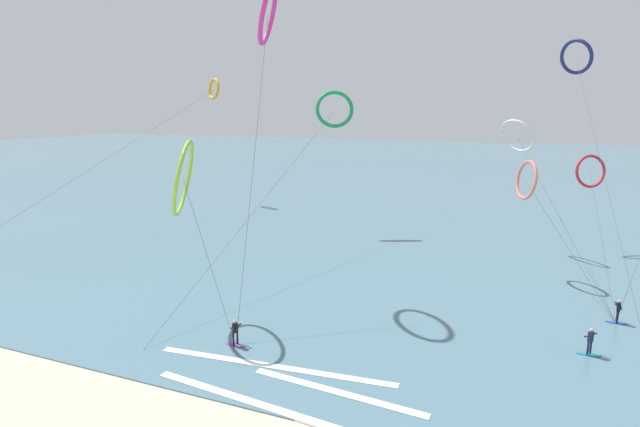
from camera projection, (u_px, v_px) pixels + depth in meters
sea_water at (447, 169)px, 115.44m from camera, size 400.00×200.00×0.08m
surfer_violet at (235, 334)px, 29.71m from camera, size 1.40×0.70×1.70m
surfer_cobalt at (618, 313)px, 32.79m from camera, size 1.40×0.61×1.70m
surfer_teal at (590, 343)px, 28.56m from camera, size 1.40×0.73×1.70m
kite_amber at (213, 89)px, 73.64m from camera, size 3.48×45.32×18.99m
kite_crimson at (591, 171)px, 48.85m from camera, size 3.36×20.73×9.91m
kite_magenta at (268, 14)px, 36.53m from camera, size 4.50×13.78×23.89m
kite_navy at (576, 57)px, 57.70m from camera, size 4.23×48.28×22.61m
kite_coral at (527, 180)px, 40.74m from camera, size 7.16×9.89×10.23m
kite_ivory at (517, 136)px, 48.08m from camera, size 9.18×18.63×13.46m
kite_lime at (183, 178)px, 31.81m from camera, size 6.88×5.27×12.54m
kite_emerald at (334, 109)px, 55.77m from camera, size 4.83×34.73×16.56m
wave_crest_near at (272, 409)px, 23.56m from camera, size 14.17×1.82×0.12m
wave_crest_mid at (337, 393)px, 24.92m from camera, size 9.70×1.26×0.12m
wave_crest_far at (274, 367)px, 27.39m from camera, size 14.24×1.66×0.12m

